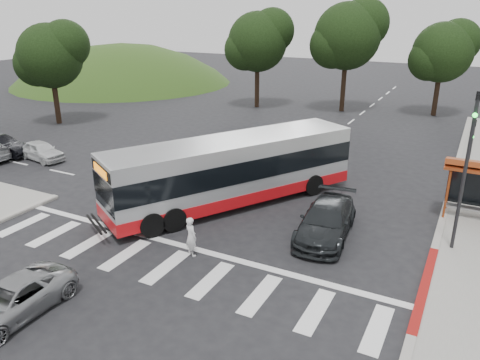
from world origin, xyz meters
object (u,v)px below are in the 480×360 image
Objects in this scene: silver_suv_south at (12,300)px; pedestrian at (191,236)px; dark_sedan at (326,221)px; transit_bus at (233,172)px.

pedestrian is at bearing 63.17° from silver_suv_south.
dark_sedan is (4.25, 4.08, -0.09)m from pedestrian.
dark_sedan is 12.34m from silver_suv_south.
pedestrian is (1.03, -5.44, -0.84)m from transit_bus.
transit_bus reaches higher than dark_sedan.
pedestrian reaches higher than silver_suv_south.
transit_bus is at bearing 80.07° from silver_suv_south.
pedestrian is 5.89m from dark_sedan.
pedestrian reaches higher than dark_sedan.
transit_bus is 3.06× the size of silver_suv_south.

